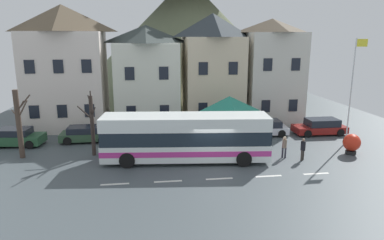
{
  "coord_description": "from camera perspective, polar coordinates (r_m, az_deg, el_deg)",
  "views": [
    {
      "loc": [
        -4.04,
        -20.6,
        8.04
      ],
      "look_at": [
        -0.79,
        4.32,
        2.07
      ],
      "focal_mm": 32.47,
      "sensor_mm": 36.0,
      "label": 1
    }
  ],
  "objects": [
    {
      "name": "ground_plane",
      "position": [
        22.49,
        3.44,
        -7.7
      ],
      "size": [
        40.0,
        60.0,
        0.07
      ],
      "color": "#485155"
    },
    {
      "name": "townhouse_00",
      "position": [
        33.06,
        -20.03,
        8.01
      ],
      "size": [
        6.69,
        5.23,
        10.83
      ],
      "color": "silver",
      "rests_on": "ground_plane"
    },
    {
      "name": "townhouse_01",
      "position": [
        33.17,
        -7.43,
        7.28
      ],
      "size": [
        5.71,
        6.84,
        9.18
      ],
      "color": "silver",
      "rests_on": "ground_plane"
    },
    {
      "name": "townhouse_02",
      "position": [
        33.09,
        3.34,
        8.26
      ],
      "size": [
        5.28,
        5.63,
        10.23
      ],
      "color": "beige",
      "rests_on": "ground_plane"
    },
    {
      "name": "townhouse_03",
      "position": [
        34.72,
        12.69,
        7.85
      ],
      "size": [
        5.16,
        5.83,
        9.8
      ],
      "color": "beige",
      "rests_on": "ground_plane"
    },
    {
      "name": "hilltop_castle",
      "position": [
        50.2,
        -0.89,
        14.24
      ],
      "size": [
        32.81,
        32.81,
        25.41
      ],
      "color": "#5F694C",
      "rests_on": "ground_plane"
    },
    {
      "name": "transit_bus",
      "position": [
        22.98,
        -1.07,
        -2.99
      ],
      "size": [
        11.14,
        3.6,
        3.11
      ],
      "rotation": [
        0.0,
        0.0,
        -0.1
      ],
      "color": "white",
      "rests_on": "ground_plane"
    },
    {
      "name": "bus_shelter",
      "position": [
        27.33,
        6.15,
        2.62
      ],
      "size": [
        3.6,
        3.6,
        3.61
      ],
      "color": "#473D33",
      "rests_on": "ground_plane"
    },
    {
      "name": "parked_car_00",
      "position": [
        31.55,
        20.31,
        -1.03
      ],
      "size": [
        4.37,
        2.0,
        1.34
      ],
      "rotation": [
        0.0,
        0.0,
        3.14
      ],
      "color": "maroon",
      "rests_on": "ground_plane"
    },
    {
      "name": "parked_car_01",
      "position": [
        29.93,
        11.81,
        -1.26
      ],
      "size": [
        3.95,
        2.02,
        1.29
      ],
      "rotation": [
        0.0,
        0.0,
        3.1
      ],
      "color": "white",
      "rests_on": "ground_plane"
    },
    {
      "name": "parked_car_02",
      "position": [
        28.8,
        -17.04,
        -2.2
      ],
      "size": [
        3.98,
        1.95,
        1.22
      ],
      "rotation": [
        0.0,
        0.0,
        0.0
      ],
      "color": "#325136",
      "rests_on": "ground_plane"
    },
    {
      "name": "parked_car_03",
      "position": [
        29.67,
        -26.84,
        -2.52
      ],
      "size": [
        3.99,
        2.29,
        1.34
      ],
      "rotation": [
        0.0,
        0.0,
        -0.12
      ],
      "color": "#2A5635",
      "rests_on": "ground_plane"
    },
    {
      "name": "pedestrian_00",
      "position": [
        24.53,
        14.94,
        -4.04
      ],
      "size": [
        0.3,
        0.3,
        1.53
      ],
      "color": "#2D2D38",
      "rests_on": "ground_plane"
    },
    {
      "name": "pedestrian_01",
      "position": [
        24.41,
        17.76,
        -4.39
      ],
      "size": [
        0.32,
        0.32,
        1.53
      ],
      "color": "#38332D",
      "rests_on": "ground_plane"
    },
    {
      "name": "public_bench",
      "position": [
        30.35,
        7.15,
        -1.18
      ],
      "size": [
        1.6,
        0.48,
        0.87
      ],
      "color": "#33473D",
      "rests_on": "ground_plane"
    },
    {
      "name": "flagpole",
      "position": [
        28.98,
        24.89,
        5.3
      ],
      "size": [
        0.95,
        0.1,
        8.03
      ],
      "color": "silver",
      "rests_on": "ground_plane"
    },
    {
      "name": "harbour_buoy",
      "position": [
        26.97,
        24.75,
        -3.47
      ],
      "size": [
        1.21,
        1.21,
        1.46
      ],
      "color": "black",
      "rests_on": "ground_plane"
    },
    {
      "name": "bare_tree_00",
      "position": [
        26.11,
        -26.54,
        -0.52
      ],
      "size": [
        1.44,
        0.87,
        4.71
      ],
      "color": "#47382D",
      "rests_on": "ground_plane"
    },
    {
      "name": "bare_tree_01",
      "position": [
        24.84,
        -16.11,
        -0.63
      ],
      "size": [
        1.41,
        1.52,
        4.68
      ],
      "color": "#382D28",
      "rests_on": "ground_plane"
    }
  ]
}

